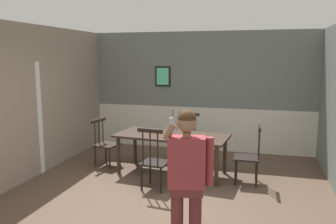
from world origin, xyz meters
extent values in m
plane|color=brown|center=(0.00, 0.00, 0.00)|extent=(6.92, 6.92, 0.00)
cube|color=slate|center=(0.00, 3.14, 1.89)|extent=(5.30, 0.12, 1.75)
cube|color=silver|center=(0.00, 3.15, 0.51)|extent=(5.30, 0.14, 1.01)
cube|color=silver|center=(0.00, 3.12, 1.01)|extent=(5.30, 0.05, 0.06)
cube|color=black|center=(-0.91, 3.07, 1.73)|extent=(0.37, 0.03, 0.48)
cube|color=#60E4AF|center=(-0.91, 3.05, 1.73)|extent=(0.29, 0.01, 0.40)
cube|color=gray|center=(-2.65, 0.00, 1.38)|extent=(0.12, 6.29, 2.77)
cube|color=white|center=(-2.61, 0.63, 1.05)|extent=(0.06, 0.12, 2.10)
cube|color=#38281E|center=(-0.21, 1.24, 0.73)|extent=(2.15, 1.10, 0.04)
cylinder|color=#38281E|center=(-1.17, 0.97, 0.35)|extent=(0.07, 0.07, 0.71)
cylinder|color=#38281E|center=(0.69, 0.79, 0.35)|extent=(0.07, 0.07, 0.71)
cylinder|color=#38281E|center=(-1.11, 1.68, 0.35)|extent=(0.07, 0.07, 0.71)
cylinder|color=#38281E|center=(0.76, 1.50, 0.35)|extent=(0.07, 0.07, 0.71)
cube|color=black|center=(1.18, 1.10, 0.45)|extent=(0.45, 0.45, 0.03)
cube|color=black|center=(1.37, 1.11, 0.99)|extent=(0.05, 0.44, 0.06)
cylinder|color=black|center=(1.38, 0.98, 0.75)|extent=(0.02, 0.02, 0.56)
cylinder|color=black|center=(1.37, 1.11, 0.75)|extent=(0.02, 0.02, 0.56)
cylinder|color=black|center=(1.37, 1.24, 0.75)|extent=(0.02, 0.02, 0.56)
cylinder|color=black|center=(1.01, 0.93, 0.22)|extent=(0.04, 0.04, 0.44)
cylinder|color=black|center=(1.00, 1.27, 0.22)|extent=(0.04, 0.04, 0.44)
cylinder|color=black|center=(1.35, 0.94, 0.22)|extent=(0.04, 0.04, 0.44)
cylinder|color=black|center=(1.35, 1.28, 0.22)|extent=(0.04, 0.04, 0.44)
cube|color=black|center=(-0.28, 0.43, 0.45)|extent=(0.47, 0.47, 0.03)
cube|color=black|center=(-0.30, 0.24, 1.03)|extent=(0.43, 0.09, 0.06)
cylinder|color=black|center=(-0.43, 0.26, 0.76)|extent=(0.02, 0.02, 0.60)
cylinder|color=black|center=(-0.30, 0.24, 0.76)|extent=(0.02, 0.02, 0.60)
cylinder|color=black|center=(-0.18, 0.23, 0.76)|extent=(0.02, 0.02, 0.60)
cylinder|color=black|center=(-0.43, 0.62, 0.22)|extent=(0.04, 0.04, 0.43)
cylinder|color=black|center=(-0.09, 0.59, 0.22)|extent=(0.04, 0.04, 0.43)
cylinder|color=black|center=(-0.47, 0.28, 0.22)|extent=(0.04, 0.04, 0.43)
cylinder|color=black|center=(-0.13, 0.25, 0.22)|extent=(0.04, 0.04, 0.43)
cube|color=#2D2319|center=(-1.59, 1.37, 0.43)|extent=(0.51, 0.51, 0.03)
cube|color=#2D2319|center=(-1.78, 1.40, 0.91)|extent=(0.12, 0.44, 0.06)
cylinder|color=#2D2319|center=(-1.76, 1.53, 0.69)|extent=(0.02, 0.02, 0.50)
cylinder|color=#2D2319|center=(-1.78, 1.40, 0.69)|extent=(0.02, 0.02, 0.50)
cylinder|color=#2D2319|center=(-1.81, 1.28, 0.69)|extent=(0.02, 0.02, 0.50)
cylinder|color=#2D2319|center=(-1.38, 1.50, 0.21)|extent=(0.04, 0.04, 0.42)
cylinder|color=#2D2319|center=(-1.45, 1.16, 0.21)|extent=(0.04, 0.04, 0.42)
cylinder|color=#2D2319|center=(-1.73, 1.57, 0.21)|extent=(0.04, 0.04, 0.42)
cylinder|color=#2D2319|center=(-1.79, 1.23, 0.21)|extent=(0.04, 0.04, 0.42)
cube|color=#2D2319|center=(-0.13, 2.04, 0.44)|extent=(0.54, 0.54, 0.03)
cube|color=#2D2319|center=(-0.09, 2.24, 0.98)|extent=(0.46, 0.13, 0.06)
cylinder|color=#2D2319|center=(0.05, 2.21, 0.73)|extent=(0.02, 0.02, 0.56)
cylinder|color=#2D2319|center=(-0.09, 2.24, 0.73)|extent=(0.02, 0.02, 0.56)
cylinder|color=#2D2319|center=(-0.22, 2.27, 0.73)|extent=(0.02, 0.02, 0.56)
cylinder|color=#2D2319|center=(0.01, 1.82, 0.21)|extent=(0.04, 0.04, 0.42)
cylinder|color=#2D2319|center=(-0.35, 1.90, 0.21)|extent=(0.04, 0.04, 0.42)
cylinder|color=#2D2319|center=(0.09, 2.18, 0.21)|extent=(0.04, 0.04, 0.42)
cylinder|color=#2D2319|center=(-0.27, 2.25, 0.21)|extent=(0.04, 0.04, 0.42)
cylinder|color=brown|center=(0.73, -1.32, 0.39)|extent=(0.14, 0.14, 0.79)
cylinder|color=brown|center=(0.53, -1.36, 0.39)|extent=(0.14, 0.14, 0.79)
cube|color=brown|center=(0.63, -1.34, 0.76)|extent=(0.39, 0.27, 0.12)
cube|color=#993338|center=(0.63, -1.34, 1.06)|extent=(0.44, 0.30, 0.56)
cylinder|color=#993338|center=(0.87, -1.29, 1.08)|extent=(0.09, 0.09, 0.53)
cylinder|color=#936B4C|center=(0.45, -1.39, 1.40)|extent=(0.17, 0.11, 0.19)
cylinder|color=#936B4C|center=(0.63, -1.34, 1.37)|extent=(0.09, 0.09, 0.05)
sphere|color=#936B4C|center=(0.63, -1.34, 1.50)|extent=(0.21, 0.21, 0.21)
sphere|color=#472D19|center=(0.63, -1.34, 1.54)|extent=(0.20, 0.20, 0.20)
cube|color=#B7B7BC|center=(0.49, -1.40, 1.48)|extent=(0.09, 0.05, 0.17)
cylinder|color=black|center=(0.49, -1.40, 1.60)|extent=(0.01, 0.01, 0.08)
camera|label=1|loc=(1.38, -4.86, 2.18)|focal=36.96mm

